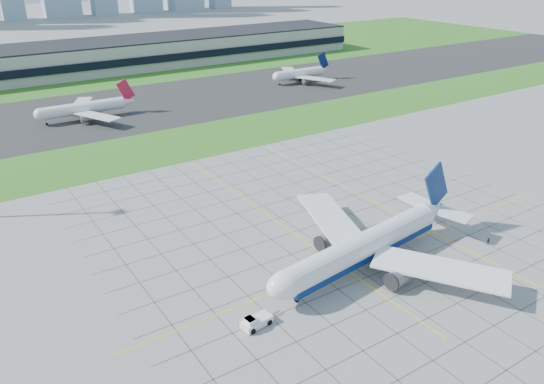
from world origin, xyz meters
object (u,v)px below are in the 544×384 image
object	(u,v)px
crew_near	(275,290)
pushback_tug	(255,322)
crew_far	(489,241)
distant_jet_2	(300,73)
airliner	(365,247)
distant_jet_1	(84,108)

from	to	relation	value
crew_near	pushback_tug	bearing A→B (deg)	176.83
crew_near	crew_far	distance (m)	52.35
crew_near	crew_far	xyz separation A→B (m)	(51.18, -11.03, -0.01)
crew_far	distant_jet_2	distance (m)	169.34
airliner	crew_near	distance (m)	21.66
airliner	distant_jet_2	world-z (taller)	airliner
pushback_tug	crew_far	world-z (taller)	pushback_tug
crew_far	distant_jet_2	bearing A→B (deg)	108.91
crew_far	distant_jet_2	size ratio (longest dim) A/B	0.04
distant_jet_2	crew_near	bearing A→B (deg)	-127.76
crew_near	airliner	bearing A→B (deg)	-45.99
crew_far	distant_jet_1	size ratio (longest dim) A/B	0.04
pushback_tug	distant_jet_2	distance (m)	195.41
pushback_tug	crew_near	xyz separation A→B (m)	(8.38, 6.36, -0.19)
crew_far	distant_jet_1	xyz separation A→B (m)	(-48.19, 151.56, 3.65)
distant_jet_2	airliner	bearing A→B (deg)	-121.84
crew_near	distant_jet_1	distance (m)	140.61
distant_jet_1	crew_near	bearing A→B (deg)	-91.22
pushback_tug	distant_jet_1	world-z (taller)	distant_jet_1
pushback_tug	crew_far	distance (m)	59.74
crew_far	distant_jet_1	distance (m)	159.08
pushback_tug	distant_jet_1	distance (m)	147.37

